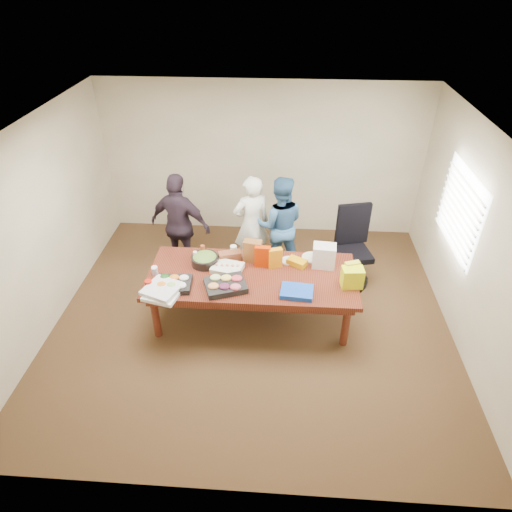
# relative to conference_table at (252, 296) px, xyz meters

# --- Properties ---
(floor) EXTENTS (5.50, 5.00, 0.02)m
(floor) POSITION_rel_conference_table_xyz_m (0.00, 0.00, -0.39)
(floor) COLOR #47301E
(floor) RESTS_ON ground
(ceiling) EXTENTS (5.50, 5.00, 0.02)m
(ceiling) POSITION_rel_conference_table_xyz_m (0.00, 0.00, 2.33)
(ceiling) COLOR white
(ceiling) RESTS_ON wall_back
(wall_back) EXTENTS (5.50, 0.04, 2.70)m
(wall_back) POSITION_rel_conference_table_xyz_m (0.00, 2.50, 0.98)
(wall_back) COLOR beige
(wall_back) RESTS_ON floor
(wall_front) EXTENTS (5.50, 0.04, 2.70)m
(wall_front) POSITION_rel_conference_table_xyz_m (0.00, -2.50, 0.98)
(wall_front) COLOR beige
(wall_front) RESTS_ON floor
(wall_left) EXTENTS (0.04, 5.00, 2.70)m
(wall_left) POSITION_rel_conference_table_xyz_m (-2.75, 0.00, 0.98)
(wall_left) COLOR beige
(wall_left) RESTS_ON floor
(wall_right) EXTENTS (0.04, 5.00, 2.70)m
(wall_right) POSITION_rel_conference_table_xyz_m (2.75, 0.00, 0.98)
(wall_right) COLOR beige
(wall_right) RESTS_ON floor
(window_panel) EXTENTS (0.03, 1.40, 1.10)m
(window_panel) POSITION_rel_conference_table_xyz_m (2.72, 0.60, 1.12)
(window_panel) COLOR white
(window_panel) RESTS_ON wall_right
(window_blinds) EXTENTS (0.04, 1.36, 1.00)m
(window_blinds) POSITION_rel_conference_table_xyz_m (2.68, 0.60, 1.12)
(window_blinds) COLOR beige
(window_blinds) RESTS_ON wall_right
(conference_table) EXTENTS (2.80, 1.20, 0.75)m
(conference_table) POSITION_rel_conference_table_xyz_m (0.00, 0.00, 0.00)
(conference_table) COLOR #4C1C0F
(conference_table) RESTS_ON floor
(office_chair) EXTENTS (0.74, 0.74, 1.21)m
(office_chair) POSITION_rel_conference_table_xyz_m (1.45, 0.90, 0.23)
(office_chair) COLOR black
(office_chair) RESTS_ON floor
(person_center) EXTENTS (0.69, 0.58, 1.62)m
(person_center) POSITION_rel_conference_table_xyz_m (-0.10, 1.23, 0.43)
(person_center) COLOR white
(person_center) RESTS_ON floor
(person_right) EXTENTS (0.81, 0.65, 1.61)m
(person_right) POSITION_rel_conference_table_xyz_m (0.34, 1.26, 0.43)
(person_right) COLOR #386897
(person_right) RESTS_ON floor
(person_left) EXTENTS (1.06, 0.67, 1.69)m
(person_left) POSITION_rel_conference_table_xyz_m (-1.19, 1.07, 0.47)
(person_left) COLOR #2A1F29
(person_left) RESTS_ON floor
(veggie_tray) EXTENTS (0.48, 0.39, 0.07)m
(veggie_tray) POSITION_rel_conference_table_xyz_m (-1.00, -0.32, 0.41)
(veggie_tray) COLOR black
(veggie_tray) RESTS_ON conference_table
(fruit_tray) EXTENTS (0.62, 0.55, 0.08)m
(fruit_tray) POSITION_rel_conference_table_xyz_m (-0.32, -0.30, 0.41)
(fruit_tray) COLOR black
(fruit_tray) RESTS_ON conference_table
(sheet_cake) EXTENTS (0.46, 0.39, 0.07)m
(sheet_cake) POSITION_rel_conference_table_xyz_m (-0.34, 0.08, 0.41)
(sheet_cake) COLOR silver
(sheet_cake) RESTS_ON conference_table
(salad_bowl) EXTENTS (0.40, 0.40, 0.12)m
(salad_bowl) POSITION_rel_conference_table_xyz_m (-0.67, 0.21, 0.44)
(salad_bowl) COLOR black
(salad_bowl) RESTS_ON conference_table
(chip_bag_blue) EXTENTS (0.44, 0.34, 0.06)m
(chip_bag_blue) POSITION_rel_conference_table_xyz_m (0.60, -0.36, 0.41)
(chip_bag_blue) COLOR blue
(chip_bag_blue) RESTS_ON conference_table
(chip_bag_red) EXTENTS (0.22, 0.10, 0.31)m
(chip_bag_red) POSITION_rel_conference_table_xyz_m (0.13, 0.21, 0.53)
(chip_bag_red) COLOR #C82E00
(chip_bag_red) RESTS_ON conference_table
(chip_bag_yellow) EXTENTS (0.21, 0.14, 0.29)m
(chip_bag_yellow) POSITION_rel_conference_table_xyz_m (1.30, -0.04, 0.52)
(chip_bag_yellow) COLOR yellow
(chip_bag_yellow) RESTS_ON conference_table
(chip_bag_orange) EXTENTS (0.20, 0.13, 0.29)m
(chip_bag_orange) POSITION_rel_conference_table_xyz_m (0.30, 0.20, 0.52)
(chip_bag_orange) COLOR orange
(chip_bag_orange) RESTS_ON conference_table
(mayo_jar) EXTENTS (0.11, 0.11, 0.15)m
(mayo_jar) POSITION_rel_conference_table_xyz_m (-0.30, 0.46, 0.45)
(mayo_jar) COLOR white
(mayo_jar) RESTS_ON conference_table
(mustard_bottle) EXTENTS (0.06, 0.06, 0.16)m
(mustard_bottle) POSITION_rel_conference_table_xyz_m (0.27, 0.29, 0.46)
(mustard_bottle) COLOR #F6FF12
(mustard_bottle) RESTS_ON conference_table
(dressing_bottle) EXTENTS (0.07, 0.07, 0.20)m
(dressing_bottle) POSITION_rel_conference_table_xyz_m (-0.72, 0.36, 0.47)
(dressing_bottle) COLOR brown
(dressing_bottle) RESTS_ON conference_table
(ranch_bottle) EXTENTS (0.06, 0.06, 0.16)m
(ranch_bottle) POSITION_rel_conference_table_xyz_m (-0.81, 0.26, 0.46)
(ranch_bottle) COLOR white
(ranch_bottle) RESTS_ON conference_table
(banana_bunch) EXTENTS (0.30, 0.26, 0.09)m
(banana_bunch) POSITION_rel_conference_table_xyz_m (0.60, 0.27, 0.42)
(banana_bunch) COLOR #DD9C07
(banana_bunch) RESTS_ON conference_table
(bread_loaf) EXTENTS (0.33, 0.22, 0.12)m
(bread_loaf) POSITION_rel_conference_table_xyz_m (-0.34, 0.34, 0.44)
(bread_loaf) COLOR brown
(bread_loaf) RESTS_ON conference_table
(kraft_bag) EXTENTS (0.27, 0.18, 0.32)m
(kraft_bag) POSITION_rel_conference_table_xyz_m (-0.01, 0.33, 0.54)
(kraft_bag) COLOR brown
(kraft_bag) RESTS_ON conference_table
(red_cup) EXTENTS (0.11, 0.11, 0.12)m
(red_cup) POSITION_rel_conference_table_xyz_m (-1.30, -0.38, 0.44)
(red_cup) COLOR #B71809
(red_cup) RESTS_ON conference_table
(clear_cup_a) EXTENTS (0.10, 0.10, 0.11)m
(clear_cup_a) POSITION_rel_conference_table_xyz_m (-1.30, -0.08, 0.43)
(clear_cup_a) COLOR silver
(clear_cup_a) RESTS_ON conference_table
(clear_cup_b) EXTENTS (0.10, 0.10, 0.11)m
(clear_cup_b) POSITION_rel_conference_table_xyz_m (-1.30, -0.06, 0.43)
(clear_cup_b) COLOR white
(clear_cup_b) RESTS_ON conference_table
(pizza_box_lower) EXTENTS (0.50, 0.50, 0.05)m
(pizza_box_lower) POSITION_rel_conference_table_xyz_m (-1.09, -0.49, 0.40)
(pizza_box_lower) COLOR white
(pizza_box_lower) RESTS_ON conference_table
(pizza_box_upper) EXTENTS (0.54, 0.54, 0.05)m
(pizza_box_upper) POSITION_rel_conference_table_xyz_m (-1.10, -0.46, 0.45)
(pizza_box_upper) COLOR silver
(pizza_box_upper) RESTS_ON pizza_box_lower
(plate_a) EXTENTS (0.32, 0.32, 0.02)m
(plate_a) POSITION_rel_conference_table_xyz_m (0.81, 0.45, 0.38)
(plate_a) COLOR silver
(plate_a) RESTS_ON conference_table
(plate_b) EXTENTS (0.22, 0.22, 0.01)m
(plate_b) POSITION_rel_conference_table_xyz_m (0.49, 0.35, 0.38)
(plate_b) COLOR silver
(plate_b) RESTS_ON conference_table
(dip_bowl_a) EXTENTS (0.18, 0.18, 0.07)m
(dip_bowl_a) POSITION_rel_conference_table_xyz_m (0.04, 0.39, 0.41)
(dip_bowl_a) COLOR white
(dip_bowl_a) RESTS_ON conference_table
(dip_bowl_b) EXTENTS (0.14, 0.14, 0.05)m
(dip_bowl_b) POSITION_rel_conference_table_xyz_m (-0.56, 0.33, 0.40)
(dip_bowl_b) COLOR beige
(dip_bowl_b) RESTS_ON conference_table
(grocery_bag_white) EXTENTS (0.32, 0.25, 0.33)m
(grocery_bag_white) POSITION_rel_conference_table_xyz_m (0.96, 0.27, 0.54)
(grocery_bag_white) COLOR white
(grocery_bag_white) RESTS_ON conference_table
(grocery_bag_yellow) EXTENTS (0.29, 0.21, 0.27)m
(grocery_bag_yellow) POSITION_rel_conference_table_xyz_m (1.30, -0.15, 0.51)
(grocery_bag_yellow) COLOR #E6F80E
(grocery_bag_yellow) RESTS_ON conference_table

